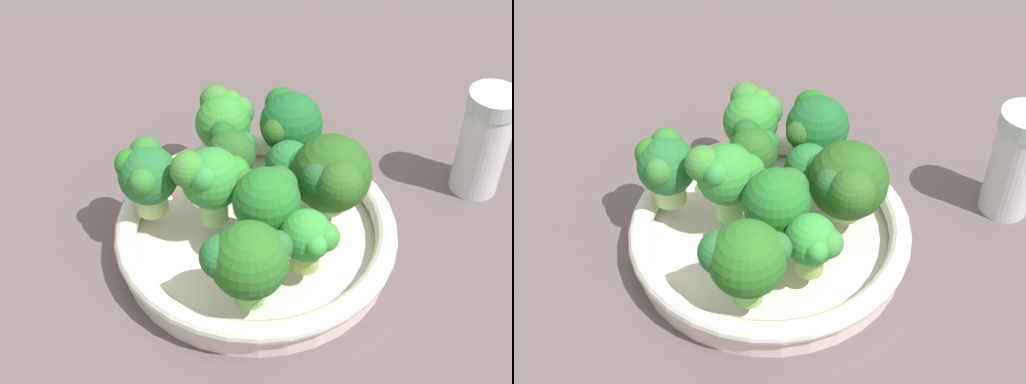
% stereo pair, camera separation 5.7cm
% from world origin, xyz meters
% --- Properties ---
extents(ground_plane, '(1.30, 1.30, 0.03)m').
position_xyz_m(ground_plane, '(0.00, 0.00, -0.01)').
color(ground_plane, '#594B4D').
extents(bowl, '(0.23, 0.23, 0.03)m').
position_xyz_m(bowl, '(0.01, 0.01, 0.02)').
color(bowl, silver).
rests_on(bowl, ground_plane).
extents(broccoli_floret_0, '(0.06, 0.06, 0.07)m').
position_xyz_m(broccoli_floret_0, '(-0.00, -0.01, 0.07)').
color(broccoli_floret_0, '#7EB94F').
rests_on(broccoli_floret_0, bowl).
extents(broccoli_floret_1, '(0.06, 0.06, 0.06)m').
position_xyz_m(broccoli_floret_1, '(0.06, 0.09, 0.07)').
color(broccoli_floret_1, '#8FC85E').
rests_on(broccoli_floret_1, bowl).
extents(broccoli_floret_2, '(0.05, 0.05, 0.06)m').
position_xyz_m(broccoli_floret_2, '(-0.04, 0.08, 0.07)').
color(broccoli_floret_2, '#A2C672').
rests_on(broccoli_floret_2, bowl).
extents(broccoli_floret_3, '(0.06, 0.06, 0.07)m').
position_xyz_m(broccoli_floret_3, '(-0.05, -0.05, 0.08)').
color(broccoli_floret_3, '#82C859').
rests_on(broccoli_floret_3, bowl).
extents(broccoli_floret_4, '(0.04, 0.05, 0.05)m').
position_xyz_m(broccoli_floret_4, '(0.00, -0.06, 0.06)').
color(broccoli_floret_4, '#94BE57').
rests_on(broccoli_floret_4, bowl).
extents(broccoli_floret_5, '(0.05, 0.05, 0.07)m').
position_xyz_m(broccoli_floret_5, '(-0.02, 0.03, 0.08)').
color(broccoli_floret_5, '#91C970').
rests_on(broccoli_floret_5, bowl).
extents(broccoli_floret_6, '(0.04, 0.05, 0.05)m').
position_xyz_m(broccoli_floret_6, '(0.05, 0.01, 0.06)').
color(broccoli_floret_6, '#A2C774').
rests_on(broccoli_floret_6, bowl).
extents(broccoli_floret_7, '(0.07, 0.07, 0.07)m').
position_xyz_m(broccoli_floret_7, '(0.06, -0.03, 0.07)').
color(broccoli_floret_7, '#9CCF6A').
rests_on(broccoli_floret_7, bowl).
extents(broccoli_floret_8, '(0.05, 0.05, 0.05)m').
position_xyz_m(broccoli_floret_8, '(0.03, 0.06, 0.07)').
color(broccoli_floret_8, '#95DA68').
rests_on(broccoli_floret_8, bowl).
extents(broccoli_floret_9, '(0.06, 0.06, 0.07)m').
position_xyz_m(broccoli_floret_9, '(0.09, 0.04, 0.07)').
color(broccoli_floret_9, '#81C05A').
rests_on(broccoli_floret_9, bowl).
extents(pepper_shaker, '(0.05, 0.05, 0.10)m').
position_xyz_m(pepper_shaker, '(0.21, -0.08, 0.05)').
color(pepper_shaker, silver).
rests_on(pepper_shaker, ground_plane).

